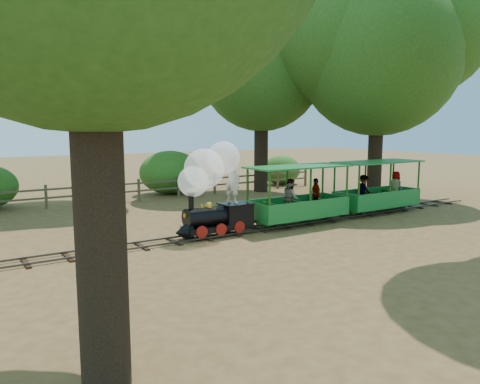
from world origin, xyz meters
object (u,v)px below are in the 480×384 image
locomotive (211,183)px  carriage_rear (377,192)px  carriage_front (299,201)px  fence (159,187)px

locomotive → carriage_rear: 7.52m
carriage_front → fence: (-1.72, 8.03, -0.23)m
locomotive → fence: locomotive is taller
locomotive → carriage_front: (3.41, -0.11, -0.86)m
carriage_rear → fence: size_ratio=0.21×
carriage_front → fence: size_ratio=0.21×
carriage_front → fence: 8.22m
carriage_rear → fence: bearing=126.0°
carriage_front → carriage_rear: same height
carriage_front → carriage_rear: size_ratio=1.00×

